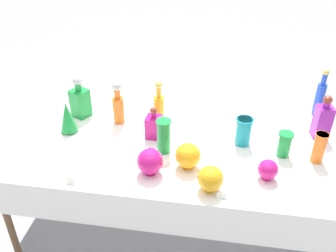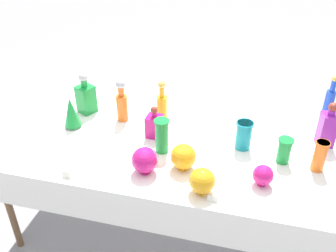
{
  "view_description": "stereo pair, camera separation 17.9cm",
  "coord_description": "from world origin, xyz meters",
  "px_view_note": "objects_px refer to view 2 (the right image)",
  "views": [
    {
      "loc": [
        0.3,
        -1.92,
        2.1
      ],
      "look_at": [
        0.0,
        0.0,
        0.86
      ],
      "focal_mm": 40.0,
      "sensor_mm": 36.0,
      "label": 1
    },
    {
      "loc": [
        0.48,
        -1.88,
        2.1
      ],
      "look_at": [
        0.0,
        0.0,
        0.86
      ],
      "focal_mm": 40.0,
      "sensor_mm": 36.0,
      "label": 2
    }
  ],
  "objects_px": {
    "square_decanter_0": "(155,125)",
    "round_bowl_1": "(202,181)",
    "square_decanter_2": "(86,97)",
    "round_bowl_0": "(263,175)",
    "slender_vase_2": "(244,134)",
    "slender_vase_0": "(284,150)",
    "round_bowl_3": "(183,157)",
    "slender_vase_3": "(320,155)",
    "fluted_vase_0": "(71,112)",
    "tall_bottle_2": "(329,103)",
    "square_decanter_1": "(328,127)",
    "round_bowl_2": "(145,160)",
    "slender_vase_1": "(162,135)",
    "tall_bottle_1": "(122,103)"
  },
  "relations": [
    {
      "from": "square_decanter_0",
      "to": "round_bowl_1",
      "type": "relative_size",
      "value": 1.46
    },
    {
      "from": "square_decanter_2",
      "to": "round_bowl_0",
      "type": "relative_size",
      "value": 2.47
    },
    {
      "from": "square_decanter_0",
      "to": "slender_vase_2",
      "type": "distance_m",
      "value": 0.55
    },
    {
      "from": "square_decanter_2",
      "to": "slender_vase_0",
      "type": "bearing_deg",
      "value": -10.72
    },
    {
      "from": "square_decanter_2",
      "to": "round_bowl_3",
      "type": "bearing_deg",
      "value": -29.78
    },
    {
      "from": "round_bowl_0",
      "to": "round_bowl_3",
      "type": "xyz_separation_m",
      "value": [
        -0.44,
        0.03,
        0.02
      ]
    },
    {
      "from": "slender_vase_3",
      "to": "square_decanter_2",
      "type": "bearing_deg",
      "value": 169.62
    },
    {
      "from": "slender_vase_0",
      "to": "fluted_vase_0",
      "type": "height_order",
      "value": "fluted_vase_0"
    },
    {
      "from": "tall_bottle_2",
      "to": "fluted_vase_0",
      "type": "bearing_deg",
      "value": -163.6
    },
    {
      "from": "slender_vase_2",
      "to": "square_decanter_1",
      "type": "bearing_deg",
      "value": 18.04
    },
    {
      "from": "round_bowl_1",
      "to": "round_bowl_3",
      "type": "distance_m",
      "value": 0.22
    },
    {
      "from": "slender_vase_2",
      "to": "round_bowl_2",
      "type": "height_order",
      "value": "slender_vase_2"
    },
    {
      "from": "round_bowl_1",
      "to": "square_decanter_1",
      "type": "bearing_deg",
      "value": 43.1
    },
    {
      "from": "slender_vase_2",
      "to": "round_bowl_3",
      "type": "relative_size",
      "value": 1.16
    },
    {
      "from": "round_bowl_0",
      "to": "round_bowl_1",
      "type": "relative_size",
      "value": 0.82
    },
    {
      "from": "square_decanter_2",
      "to": "slender_vase_1",
      "type": "distance_m",
      "value": 0.71
    },
    {
      "from": "square_decanter_2",
      "to": "round_bowl_1",
      "type": "relative_size",
      "value": 2.03
    },
    {
      "from": "tall_bottle_2",
      "to": "round_bowl_1",
      "type": "height_order",
      "value": "tall_bottle_2"
    },
    {
      "from": "tall_bottle_2",
      "to": "round_bowl_2",
      "type": "distance_m",
      "value": 1.3
    },
    {
      "from": "slender_vase_1",
      "to": "round_bowl_3",
      "type": "distance_m",
      "value": 0.21
    },
    {
      "from": "square_decanter_2",
      "to": "slender_vase_0",
      "type": "distance_m",
      "value": 1.36
    },
    {
      "from": "tall_bottle_1",
      "to": "round_bowl_0",
      "type": "height_order",
      "value": "tall_bottle_1"
    },
    {
      "from": "round_bowl_0",
      "to": "square_decanter_1",
      "type": "bearing_deg",
      "value": 53.22
    },
    {
      "from": "tall_bottle_2",
      "to": "slender_vase_0",
      "type": "bearing_deg",
      "value": -117.9
    },
    {
      "from": "square_decanter_0",
      "to": "square_decanter_2",
      "type": "relative_size",
      "value": 0.72
    },
    {
      "from": "slender_vase_2",
      "to": "tall_bottle_1",
      "type": "bearing_deg",
      "value": 171.19
    },
    {
      "from": "round_bowl_0",
      "to": "slender_vase_1",
      "type": "bearing_deg",
      "value": 164.84
    },
    {
      "from": "round_bowl_2",
      "to": "square_decanter_2",
      "type": "bearing_deg",
      "value": 137.82
    },
    {
      "from": "round_bowl_0",
      "to": "square_decanter_2",
      "type": "bearing_deg",
      "value": 158.45
    },
    {
      "from": "tall_bottle_2",
      "to": "square_decanter_0",
      "type": "xyz_separation_m",
      "value": [
        -1.07,
        -0.45,
        -0.06
      ]
    },
    {
      "from": "fluted_vase_0",
      "to": "slender_vase_0",
      "type": "bearing_deg",
      "value": -1.97
    },
    {
      "from": "square_decanter_0",
      "to": "fluted_vase_0",
      "type": "relative_size",
      "value": 0.99
    },
    {
      "from": "square_decanter_2",
      "to": "round_bowl_0",
      "type": "xyz_separation_m",
      "value": [
        1.23,
        -0.48,
        -0.05
      ]
    },
    {
      "from": "tall_bottle_1",
      "to": "fluted_vase_0",
      "type": "height_order",
      "value": "tall_bottle_1"
    },
    {
      "from": "slender_vase_0",
      "to": "slender_vase_1",
      "type": "xyz_separation_m",
      "value": [
        -0.7,
        -0.07,
        0.03
      ]
    },
    {
      "from": "slender_vase_1",
      "to": "round_bowl_1",
      "type": "xyz_separation_m",
      "value": [
        0.29,
        -0.3,
        -0.04
      ]
    },
    {
      "from": "tall_bottle_2",
      "to": "square_decanter_0",
      "type": "bearing_deg",
      "value": -157.24
    },
    {
      "from": "tall_bottle_2",
      "to": "square_decanter_1",
      "type": "height_order",
      "value": "tall_bottle_2"
    },
    {
      "from": "square_decanter_0",
      "to": "round_bowl_2",
      "type": "distance_m",
      "value": 0.36
    },
    {
      "from": "slender_vase_1",
      "to": "fluted_vase_0",
      "type": "distance_m",
      "value": 0.65
    },
    {
      "from": "square_decanter_1",
      "to": "slender_vase_2",
      "type": "height_order",
      "value": "square_decanter_1"
    },
    {
      "from": "slender_vase_2",
      "to": "round_bowl_1",
      "type": "relative_size",
      "value": 1.22
    },
    {
      "from": "round_bowl_0",
      "to": "round_bowl_2",
      "type": "height_order",
      "value": "round_bowl_2"
    },
    {
      "from": "tall_bottle_1",
      "to": "round_bowl_0",
      "type": "relative_size",
      "value": 2.49
    },
    {
      "from": "round_bowl_1",
      "to": "round_bowl_3",
      "type": "bearing_deg",
      "value": 128.62
    },
    {
      "from": "slender_vase_2",
      "to": "fluted_vase_0",
      "type": "relative_size",
      "value": 0.83
    },
    {
      "from": "square_decanter_0",
      "to": "slender_vase_2",
      "type": "height_order",
      "value": "square_decanter_0"
    },
    {
      "from": "round_bowl_1",
      "to": "tall_bottle_1",
      "type": "bearing_deg",
      "value": 138.04
    },
    {
      "from": "square_decanter_0",
      "to": "slender_vase_0",
      "type": "height_order",
      "value": "square_decanter_0"
    },
    {
      "from": "tall_bottle_2",
      "to": "square_decanter_0",
      "type": "distance_m",
      "value": 1.16
    }
  ]
}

